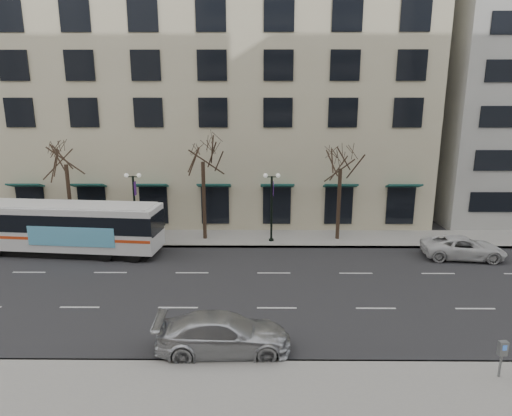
{
  "coord_description": "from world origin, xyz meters",
  "views": [
    {
      "loc": [
        4.1,
        -22.08,
        10.01
      ],
      "look_at": [
        3.91,
        2.65,
        4.0
      ],
      "focal_mm": 30.0,
      "sensor_mm": 36.0,
      "label": 1
    }
  ],
  "objects_px": {
    "lamp_post_left": "(135,204)",
    "city_bus": "(68,227)",
    "tree_far_mid": "(202,149)",
    "silver_car": "(224,334)",
    "tree_far_right": "(341,155)",
    "white_pickup": "(463,248)",
    "lamp_post_right": "(272,204)",
    "pay_station": "(502,351)",
    "tree_far_left": "(65,151)"
  },
  "relations": [
    {
      "from": "tree_far_right",
      "to": "white_pickup",
      "type": "xyz_separation_m",
      "value": [
        7.7,
        -3.76,
        -5.69
      ]
    },
    {
      "from": "tree_far_left",
      "to": "city_bus",
      "type": "relative_size",
      "value": 0.63
    },
    {
      "from": "lamp_post_right",
      "to": "white_pickup",
      "type": "bearing_deg",
      "value": -13.96
    },
    {
      "from": "white_pickup",
      "to": "pay_station",
      "type": "bearing_deg",
      "value": 166.01
    },
    {
      "from": "lamp_post_right",
      "to": "pay_station",
      "type": "relative_size",
      "value": 3.59
    },
    {
      "from": "lamp_post_left",
      "to": "tree_far_mid",
      "type": "bearing_deg",
      "value": 6.85
    },
    {
      "from": "lamp_post_right",
      "to": "pay_station",
      "type": "distance_m",
      "value": 18.19
    },
    {
      "from": "tree_far_right",
      "to": "lamp_post_right",
      "type": "distance_m",
      "value": 6.11
    },
    {
      "from": "pay_station",
      "to": "tree_far_left",
      "type": "bearing_deg",
      "value": 138.51
    },
    {
      "from": "lamp_post_left",
      "to": "lamp_post_right",
      "type": "height_order",
      "value": "same"
    },
    {
      "from": "tree_far_mid",
      "to": "white_pickup",
      "type": "height_order",
      "value": "tree_far_mid"
    },
    {
      "from": "lamp_post_left",
      "to": "city_bus",
      "type": "relative_size",
      "value": 0.4
    },
    {
      "from": "silver_car",
      "to": "pay_station",
      "type": "distance_m",
      "value": 10.57
    },
    {
      "from": "lamp_post_left",
      "to": "city_bus",
      "type": "distance_m",
      "value": 4.76
    },
    {
      "from": "tree_far_right",
      "to": "white_pickup",
      "type": "bearing_deg",
      "value": -25.99
    },
    {
      "from": "tree_far_left",
      "to": "white_pickup",
      "type": "relative_size",
      "value": 1.58
    },
    {
      "from": "silver_car",
      "to": "white_pickup",
      "type": "xyz_separation_m",
      "value": [
        15.06,
        11.24,
        -0.08
      ]
    },
    {
      "from": "white_pickup",
      "to": "lamp_post_right",
      "type": "bearing_deg",
      "value": 81.68
    },
    {
      "from": "silver_car",
      "to": "city_bus",
      "type": "bearing_deg",
      "value": 42.05
    },
    {
      "from": "lamp_post_left",
      "to": "city_bus",
      "type": "xyz_separation_m",
      "value": [
        -3.97,
        -2.41,
        -1.03
      ]
    },
    {
      "from": "lamp_post_left",
      "to": "white_pickup",
      "type": "relative_size",
      "value": 0.99
    },
    {
      "from": "lamp_post_right",
      "to": "white_pickup",
      "type": "xyz_separation_m",
      "value": [
        12.7,
        -3.16,
        -2.21
      ]
    },
    {
      "from": "tree_far_left",
      "to": "white_pickup",
      "type": "height_order",
      "value": "tree_far_left"
    },
    {
      "from": "lamp_post_left",
      "to": "silver_car",
      "type": "bearing_deg",
      "value": -62.07
    },
    {
      "from": "tree_far_mid",
      "to": "silver_car",
      "type": "distance_m",
      "value": 16.41
    },
    {
      "from": "pay_station",
      "to": "city_bus",
      "type": "bearing_deg",
      "value": 142.53
    },
    {
      "from": "lamp_post_left",
      "to": "lamp_post_right",
      "type": "distance_m",
      "value": 10.0
    },
    {
      "from": "tree_far_mid",
      "to": "lamp_post_right",
      "type": "height_order",
      "value": "tree_far_mid"
    },
    {
      "from": "lamp_post_left",
      "to": "tree_far_right",
      "type": "bearing_deg",
      "value": 2.29
    },
    {
      "from": "tree_far_mid",
      "to": "silver_car",
      "type": "xyz_separation_m",
      "value": [
        2.64,
        -15.0,
        -6.1
      ]
    },
    {
      "from": "white_pickup",
      "to": "lamp_post_left",
      "type": "bearing_deg",
      "value": 87.73
    },
    {
      "from": "tree_far_left",
      "to": "pay_station",
      "type": "relative_size",
      "value": 5.75
    },
    {
      "from": "tree_far_mid",
      "to": "city_bus",
      "type": "height_order",
      "value": "tree_far_mid"
    },
    {
      "from": "tree_far_right",
      "to": "white_pickup",
      "type": "distance_m",
      "value": 10.29
    },
    {
      "from": "tree_far_left",
      "to": "tree_far_right",
      "type": "relative_size",
      "value": 1.03
    },
    {
      "from": "tree_far_left",
      "to": "white_pickup",
      "type": "xyz_separation_m",
      "value": [
        27.7,
        -3.76,
        -5.97
      ]
    },
    {
      "from": "tree_far_left",
      "to": "tree_far_mid",
      "type": "relative_size",
      "value": 0.98
    },
    {
      "from": "silver_car",
      "to": "pay_station",
      "type": "bearing_deg",
      "value": -102.0
    },
    {
      "from": "tree_far_left",
      "to": "tree_far_mid",
      "type": "xyz_separation_m",
      "value": [
        10.0,
        0.0,
        0.21
      ]
    },
    {
      "from": "tree_far_left",
      "to": "silver_car",
      "type": "bearing_deg",
      "value": -49.88
    },
    {
      "from": "city_bus",
      "to": "pay_station",
      "type": "distance_m",
      "value": 25.99
    },
    {
      "from": "lamp_post_left",
      "to": "city_bus",
      "type": "bearing_deg",
      "value": -148.7
    },
    {
      "from": "tree_far_mid",
      "to": "tree_far_right",
      "type": "xyz_separation_m",
      "value": [
        10.0,
        -0.0,
        -0.48
      ]
    },
    {
      "from": "tree_far_left",
      "to": "lamp_post_left",
      "type": "relative_size",
      "value": 1.6
    },
    {
      "from": "tree_far_right",
      "to": "city_bus",
      "type": "height_order",
      "value": "tree_far_right"
    },
    {
      "from": "lamp_post_left",
      "to": "lamp_post_right",
      "type": "xyz_separation_m",
      "value": [
        10.0,
        0.0,
        0.0
      ]
    },
    {
      "from": "city_bus",
      "to": "tree_far_mid",
      "type": "bearing_deg",
      "value": 24.18
    },
    {
      "from": "city_bus",
      "to": "pay_station",
      "type": "height_order",
      "value": "city_bus"
    },
    {
      "from": "tree_far_mid",
      "to": "silver_car",
      "type": "bearing_deg",
      "value": -80.01
    },
    {
      "from": "city_bus",
      "to": "white_pickup",
      "type": "height_order",
      "value": "city_bus"
    }
  ]
}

